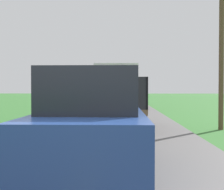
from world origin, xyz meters
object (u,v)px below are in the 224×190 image
(banana_truck_near, at_px, (116,93))
(banana_truck_far, at_px, (115,91))
(following_car, at_px, (93,124))
(utility_pole_roadside, at_px, (221,44))

(banana_truck_near, relative_size, banana_truck_far, 1.00)
(following_car, bearing_deg, utility_pole_roadside, 56.73)
(banana_truck_far, relative_size, following_car, 1.42)
(banana_truck_far, height_order, utility_pole_roadside, utility_pole_roadside)
(banana_truck_near, bearing_deg, utility_pole_roadside, -18.54)
(utility_pole_roadside, bearing_deg, banana_truck_near, 161.46)
(banana_truck_far, bearing_deg, following_car, -89.82)
(utility_pole_roadside, bearing_deg, banana_truck_far, 111.41)
(banana_truck_near, distance_m, utility_pole_roadside, 4.99)
(utility_pole_roadside, height_order, following_car, utility_pole_roadside)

